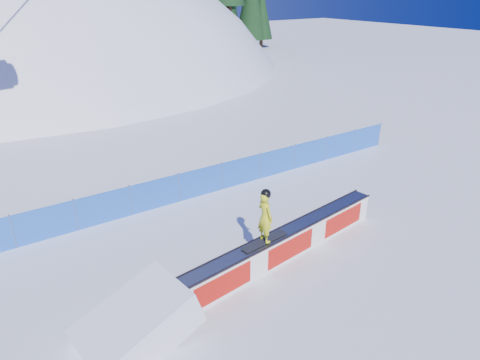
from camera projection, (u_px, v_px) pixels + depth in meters
ground at (267, 245)px, 14.33m from camera, size 160.00×160.00×0.00m
snow_hill at (60, 213)px, 53.51m from camera, size 64.00×64.00×64.00m
safety_fence at (201, 182)px, 17.48m from camera, size 22.05×0.05×1.30m
rail_box at (285, 245)px, 13.46m from camera, size 8.31×1.62×1.00m
snow_ramp at (139, 338)px, 10.55m from camera, size 3.08×2.15×1.80m
snowboarder at (265, 216)px, 12.36m from camera, size 1.66×0.58×1.71m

